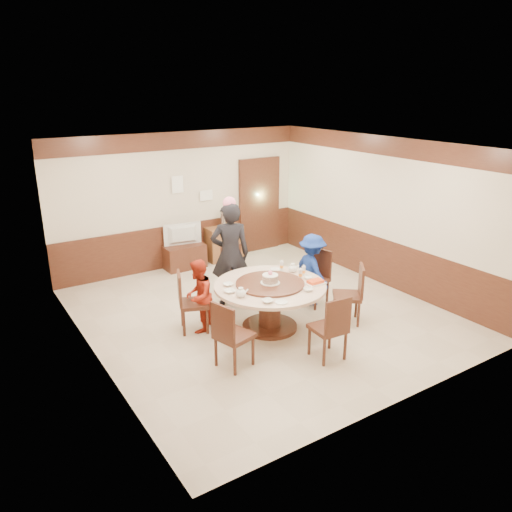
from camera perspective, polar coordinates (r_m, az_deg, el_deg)
room at (r=8.13m, az=0.59°, el=0.35°), size 6.00×6.04×2.84m
banquet_table at (r=7.81m, az=1.60°, el=-4.73°), size 1.74×1.74×0.78m
chair_0 at (r=8.83m, az=6.65°, el=-3.60°), size 0.55×0.54×0.97m
chair_1 at (r=8.96m, az=-2.16°, el=-3.14°), size 0.47×0.48×0.97m
chair_2 at (r=7.91m, az=-7.23°, el=-6.39°), size 0.57×0.57×0.97m
chair_3 at (r=6.91m, az=-2.62°, el=-10.23°), size 0.55×0.54×0.97m
chair_4 at (r=7.16m, az=8.27°, el=-9.29°), size 0.47×0.48×0.97m
chair_5 at (r=8.26m, az=10.46°, el=-5.45°), size 0.62×0.62×0.97m
person_standing at (r=8.56m, az=-2.96°, el=0.17°), size 0.79×0.67×1.84m
person_red at (r=7.80m, az=-6.60°, el=-4.55°), size 0.70×0.71×1.16m
person_blue at (r=8.71m, az=6.41°, el=-1.58°), size 0.54×0.86×1.27m
birthday_cake at (r=7.68m, az=1.64°, el=-2.61°), size 0.30×0.30×0.20m
teapot_left at (r=7.26m, az=-1.74°, el=-4.27°), size 0.17×0.15×0.13m
teapot_right at (r=8.23m, az=4.21°, el=-1.44°), size 0.17×0.15×0.13m
bowl_0 at (r=7.69m, az=-3.21°, el=-3.26°), size 0.15×0.15×0.04m
bowl_1 at (r=7.52m, az=5.98°, el=-3.83°), size 0.15×0.15×0.05m
bowl_2 at (r=7.10m, az=1.32°, el=-5.16°), size 0.16×0.16×0.04m
bowl_3 at (r=7.98m, az=5.98°, el=-2.47°), size 0.14×0.14×0.04m
bowl_4 at (r=7.44m, az=-3.01°, el=-4.04°), size 0.17×0.17×0.04m
saucer_near at (r=7.11m, az=2.92°, el=-5.29°), size 0.18×0.18×0.01m
saucer_far at (r=8.35m, az=2.22°, el=-1.50°), size 0.18×0.18×0.01m
shrimp_platter at (r=7.79m, az=6.80°, el=-2.99°), size 0.30×0.20×0.06m
bottle_0 at (r=7.95m, az=5.10°, el=-2.08°), size 0.06×0.06×0.16m
bottle_1 at (r=8.09m, az=5.46°, el=-1.71°), size 0.06×0.06×0.16m
bottle_2 at (r=8.28m, az=2.94°, el=-1.14°), size 0.06×0.06×0.16m
tv_stand at (r=10.62m, az=-8.16°, el=-0.06°), size 0.85×0.45×0.50m
television at (r=10.47m, az=-8.28°, el=2.42°), size 0.80×0.23×0.46m
side_cabinet at (r=11.02m, az=-3.65°, el=1.49°), size 0.80×0.40×0.75m
thermos at (r=10.86m, az=-3.74°, el=4.33°), size 0.15×0.15×0.38m
notice_left at (r=10.42m, az=-8.95°, el=8.08°), size 0.25×0.00×0.35m
notice_right at (r=10.76m, az=-5.70°, el=6.92°), size 0.30×0.00×0.22m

